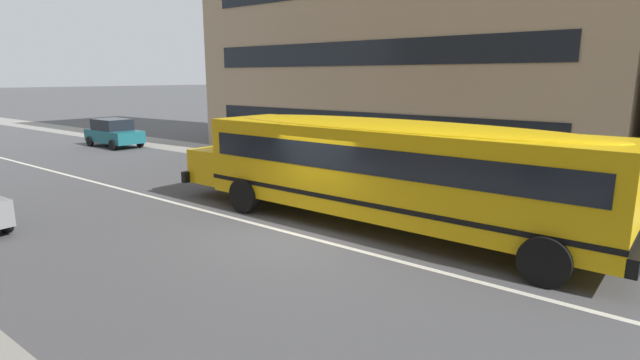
% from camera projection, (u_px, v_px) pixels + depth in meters
% --- Properties ---
extents(ground_plane, '(400.00, 400.00, 0.00)m').
position_uv_depth(ground_plane, '(300.00, 235.00, 12.83)').
color(ground_plane, '#4C4C4F').
extents(sidewalk_far, '(120.00, 3.00, 0.01)m').
position_uv_depth(sidewalk_far, '(438.00, 183.00, 19.18)').
color(sidewalk_far, gray).
rests_on(sidewalk_far, ground_plane).
extents(lane_centreline, '(110.00, 0.16, 0.01)m').
position_uv_depth(lane_centreline, '(300.00, 235.00, 12.83)').
color(lane_centreline, silver).
rests_on(lane_centreline, ground_plane).
extents(school_bus, '(13.32, 3.17, 2.98)m').
position_uv_depth(school_bus, '(382.00, 164.00, 13.17)').
color(school_bus, yellow).
rests_on(school_bus, ground_plane).
extents(parked_car_teal_by_entrance, '(3.91, 1.91, 1.64)m').
position_uv_depth(parked_car_teal_by_entrance, '(114.00, 133.00, 28.90)').
color(parked_car_teal_by_entrance, '#195B66').
rests_on(parked_car_teal_by_entrance, ground_plane).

